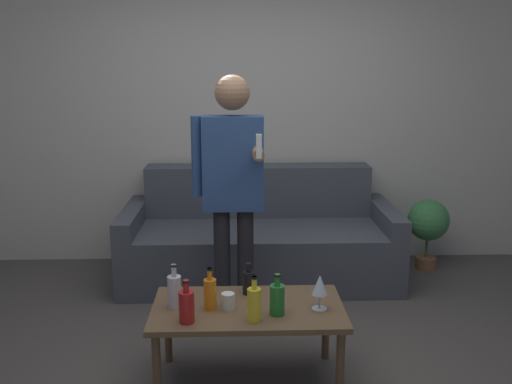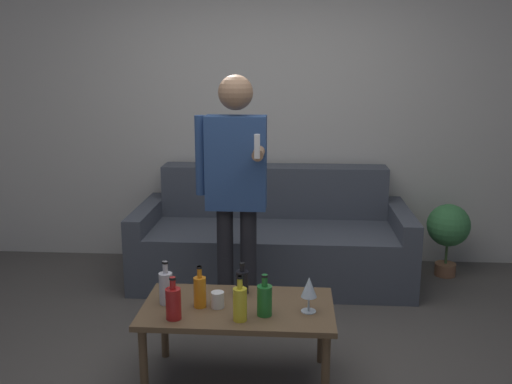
% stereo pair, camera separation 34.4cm
% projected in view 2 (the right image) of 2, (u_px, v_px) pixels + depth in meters
% --- Properties ---
extents(ground_plane, '(16.00, 16.00, 0.00)m').
position_uv_depth(ground_plane, '(246.00, 383.00, 3.12)').
color(ground_plane, '#514C47').
extents(wall_back, '(8.00, 0.06, 2.70)m').
position_uv_depth(wall_back, '(266.00, 106.00, 4.86)').
color(wall_back, silver).
rests_on(wall_back, ground_plane).
extents(couch, '(2.15, 0.95, 0.87)m').
position_uv_depth(couch, '(273.00, 240.00, 4.62)').
color(couch, '#474C56').
rests_on(couch, ground_plane).
extents(coffee_table, '(1.02, 0.57, 0.44)m').
position_uv_depth(coffee_table, '(238.00, 314.00, 3.06)').
color(coffee_table, brown).
rests_on(coffee_table, ground_plane).
extents(bottle_orange, '(0.07, 0.07, 0.24)m').
position_uv_depth(bottle_orange, '(240.00, 303.00, 2.86)').
color(bottle_orange, yellow).
rests_on(bottle_orange, coffee_table).
extents(bottle_green, '(0.08, 0.08, 0.22)m').
position_uv_depth(bottle_green, '(173.00, 302.00, 2.88)').
color(bottle_green, '#B21E1E').
rests_on(bottle_green, coffee_table).
extents(bottle_dark, '(0.07, 0.07, 0.18)m').
position_uv_depth(bottle_dark, '(242.00, 281.00, 3.20)').
color(bottle_dark, black).
rests_on(bottle_dark, coffee_table).
extents(bottle_yellow, '(0.07, 0.07, 0.23)m').
position_uv_depth(bottle_yellow, '(200.00, 291.00, 3.02)').
color(bottle_yellow, orange).
rests_on(bottle_yellow, coffee_table).
extents(bottle_red, '(0.07, 0.07, 0.24)m').
position_uv_depth(bottle_red, '(166.00, 287.00, 3.06)').
color(bottle_red, silver).
rests_on(bottle_red, coffee_table).
extents(bottle_clear, '(0.08, 0.08, 0.22)m').
position_uv_depth(bottle_clear, '(265.00, 299.00, 2.92)').
color(bottle_clear, '#23752D').
rests_on(bottle_clear, coffee_table).
extents(wine_glass_near, '(0.08, 0.08, 0.19)m').
position_uv_depth(wine_glass_near, '(309.00, 288.00, 2.95)').
color(wine_glass_near, silver).
rests_on(wine_glass_near, coffee_table).
extents(cup_on_table, '(0.07, 0.07, 0.09)m').
position_uv_depth(cup_on_table, '(217.00, 300.00, 3.02)').
color(cup_on_table, white).
rests_on(cup_on_table, coffee_table).
extents(person_standing_front, '(0.45, 0.42, 1.64)m').
position_uv_depth(person_standing_front, '(235.00, 180.00, 3.63)').
color(person_standing_front, '#232328').
rests_on(person_standing_front, ground_plane).
extents(potted_plant, '(0.34, 0.34, 0.60)m').
position_uv_depth(potted_plant, '(448.00, 228.00, 4.61)').
color(potted_plant, '#936042').
rests_on(potted_plant, ground_plane).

